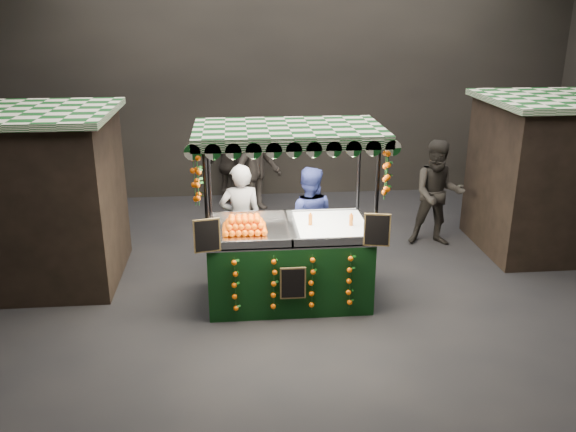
{
  "coord_description": "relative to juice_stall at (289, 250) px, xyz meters",
  "views": [
    {
      "loc": [
        -1.2,
        -7.81,
        4.04
      ],
      "look_at": [
        -0.44,
        0.43,
        1.09
      ],
      "focal_mm": 37.66,
      "sensor_mm": 36.0,
      "label": 1
    }
  ],
  "objects": [
    {
      "name": "shopper_4",
      "position": [
        -3.13,
        2.5,
        0.02
      ],
      "size": [
        0.81,
        0.56,
        1.59
      ],
      "rotation": [
        0.0,
        0.0,
        3.07
      ],
      "color": "black",
      "rests_on": "ground"
    },
    {
      "name": "neighbour_stall_left",
      "position": [
        -3.93,
        1.08,
        0.53
      ],
      "size": [
        3.0,
        2.2,
        2.6
      ],
      "color": "black",
      "rests_on": "ground"
    },
    {
      "name": "shopper_0",
      "position": [
        -3.69,
        2.55,
        -0.02
      ],
      "size": [
        0.61,
        0.46,
        1.52
      ],
      "rotation": [
        0.0,
        0.0,
        -0.2
      ],
      "color": "black",
      "rests_on": "ground"
    },
    {
      "name": "ground",
      "position": [
        0.47,
        0.08,
        -0.78
      ],
      "size": [
        12.0,
        12.0,
        0.0
      ],
      "primitive_type": "plane",
      "color": "black",
      "rests_on": "ground"
    },
    {
      "name": "juice_stall",
      "position": [
        0.0,
        0.0,
        0.0
      ],
      "size": [
        2.58,
        1.52,
        2.5
      ],
      "color": "black",
      "rests_on": "ground"
    },
    {
      "name": "shopper_1",
      "position": [
        2.74,
        1.88,
        0.15
      ],
      "size": [
        1.01,
        0.85,
        1.86
      ],
      "rotation": [
        0.0,
        0.0,
        -0.17
      ],
      "color": "black",
      "rests_on": "ground"
    },
    {
      "name": "shopper_2",
      "position": [
        -0.82,
        4.45,
        0.07
      ],
      "size": [
        1.04,
        0.94,
        1.7
      ],
      "rotation": [
        0.0,
        0.0,
        2.47
      ],
      "color": "#282421",
      "rests_on": "ground"
    },
    {
      "name": "neighbour_stall_right",
      "position": [
        4.87,
        1.58,
        0.53
      ],
      "size": [
        3.0,
        2.2,
        2.6
      ],
      "color": "black",
      "rests_on": "ground"
    },
    {
      "name": "market_hall",
      "position": [
        0.47,
        0.08,
        2.61
      ],
      "size": [
        12.1,
        10.1,
        5.05
      ],
      "color": "black",
      "rests_on": "ground"
    },
    {
      "name": "vendor_grey",
      "position": [
        -0.65,
        0.95,
        0.11
      ],
      "size": [
        0.67,
        0.46,
        1.77
      ],
      "rotation": [
        0.0,
        0.0,
        3.19
      ],
      "color": "gray",
      "rests_on": "ground"
    },
    {
      "name": "vendor_blue",
      "position": [
        0.39,
        0.97,
        0.07
      ],
      "size": [
        0.94,
        0.8,
        1.7
      ],
      "rotation": [
        0.0,
        0.0,
        2.93
      ],
      "color": "navy",
      "rests_on": "ground"
    },
    {
      "name": "shopper_3",
      "position": [
        -0.26,
        4.04,
        0.17
      ],
      "size": [
        1.38,
        1.33,
        1.89
      ],
      "rotation": [
        0.0,
        0.0,
        0.73
      ],
      "color": "#2C2724",
      "rests_on": "ground"
    }
  ]
}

